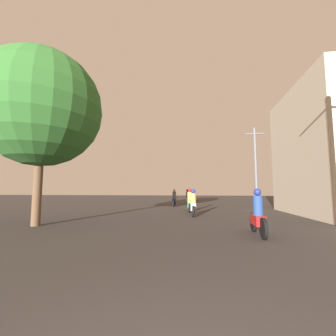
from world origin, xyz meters
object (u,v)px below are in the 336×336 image
motorcycle_silver (193,205)px  motorcycle_blue (174,199)px  motorcycle_red (258,216)px  motorcycle_white (188,198)px  motorcycle_green (190,202)px  street_tree (42,109)px  building_right_near (329,150)px  utility_pole_far (256,165)px

motorcycle_silver → motorcycle_blue: (-1.91, 7.35, 0.02)m
motorcycle_red → motorcycle_white: 15.89m
motorcycle_red → motorcycle_blue: bearing=102.6°
motorcycle_green → motorcycle_white: size_ratio=0.97×
motorcycle_green → street_tree: 10.29m
motorcycle_white → street_tree: (-5.58, -14.80, 4.39)m
motorcycle_silver → motorcycle_red: bearing=-66.2°
motorcycle_silver → motorcycle_white: (-0.83, 10.19, 0.01)m
building_right_near → utility_pole_far: building_right_near is taller
motorcycle_red → motorcycle_green: 8.23m
motorcycle_green → motorcycle_silver: bearing=-78.8°
street_tree → motorcycle_blue: bearing=69.4°
building_right_near → motorcycle_green: bearing=171.0°
motorcycle_silver → motorcycle_green: motorcycle_green is taller
motorcycle_green → motorcycle_blue: (-1.60, 4.92, -0.00)m
motorcycle_blue → motorcycle_silver: bearing=-81.8°
motorcycle_blue → utility_pole_far: bearing=-17.2°
motorcycle_red → motorcycle_blue: 13.40m
building_right_near → motorcycle_white: bearing=134.3°
motorcycle_blue → motorcycle_white: 3.04m
motorcycle_red → motorcycle_green: motorcycle_green is taller
motorcycle_red → motorcycle_silver: 5.84m
motorcycle_silver → utility_pole_far: (5.02, 6.02, 2.88)m
building_right_near → motorcycle_blue: bearing=147.9°
street_tree → motorcycle_white: bearing=69.3°
motorcycle_red → utility_pole_far: bearing=70.9°
motorcycle_silver → motorcycle_white: size_ratio=0.95×
motorcycle_blue → building_right_near: building_right_near is taller
motorcycle_white → street_tree: 16.41m
motorcycle_red → utility_pole_far: (2.78, 11.42, 2.89)m
motorcycle_silver → utility_pole_far: utility_pole_far is taller
motorcycle_red → motorcycle_blue: size_ratio=1.02×
motorcycle_blue → street_tree: street_tree is taller
motorcycle_red → motorcycle_green: (-2.54, 7.83, 0.03)m
motorcycle_blue → building_right_near: size_ratio=0.24×
motorcycle_red → street_tree: 9.73m
building_right_near → street_tree: size_ratio=1.04×
motorcycle_red → utility_pole_far: size_ratio=0.29×
motorcycle_silver → building_right_near: size_ratio=0.25×
motorcycle_green → motorcycle_red: bearing=-68.0°
motorcycle_silver → motorcycle_white: bearing=95.9°
motorcycle_silver → building_right_near: bearing=9.1°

